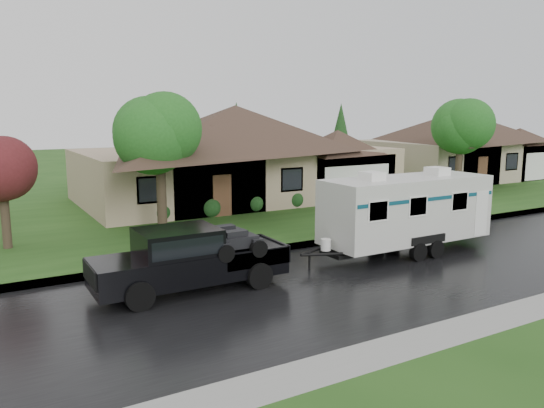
{
  "coord_description": "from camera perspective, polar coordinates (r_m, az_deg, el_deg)",
  "views": [
    {
      "loc": [
        -12.18,
        -14.98,
        5.26
      ],
      "look_at": [
        -2.39,
        2.0,
        1.9
      ],
      "focal_mm": 35.0,
      "sensor_mm": 36.0,
      "label": 1
    }
  ],
  "objects": [
    {
      "name": "ground",
      "position": [
        20.01,
        8.86,
        -5.64
      ],
      "size": [
        140.0,
        140.0,
        0.0
      ],
      "primitive_type": "plane",
      "color": "#234A17",
      "rests_on": "ground"
    },
    {
      "name": "road",
      "position": [
        18.56,
        12.75,
        -6.98
      ],
      "size": [
        140.0,
        8.0,
        0.01
      ],
      "primitive_type": "cube",
      "color": "black",
      "rests_on": "ground"
    },
    {
      "name": "curb",
      "position": [
        21.73,
        5.14,
        -4.13
      ],
      "size": [
        140.0,
        0.5,
        0.15
      ],
      "primitive_type": "cube",
      "color": "gray",
      "rests_on": "ground"
    },
    {
      "name": "lawn",
      "position": [
        32.77,
        -7.77,
        0.52
      ],
      "size": [
        140.0,
        26.0,
        0.15
      ],
      "primitive_type": "cube",
      "color": "#234A17",
      "rests_on": "ground"
    },
    {
      "name": "house_main",
      "position": [
        32.29,
        -3.33,
        6.73
      ],
      "size": [
        19.44,
        10.8,
        6.9
      ],
      "color": "tan",
      "rests_on": "lawn"
    },
    {
      "name": "house_neighbor",
      "position": [
        45.28,
        19.74,
        6.69
      ],
      "size": [
        15.12,
        9.72,
        6.45
      ],
      "color": "tan",
      "rests_on": "lawn"
    },
    {
      "name": "tree_left_green",
      "position": [
        23.1,
        -12.03,
        7.54
      ],
      "size": [
        3.76,
        3.76,
        6.22
      ],
      "color": "#382B1E",
      "rests_on": "lawn"
    },
    {
      "name": "tree_red",
      "position": [
        22.39,
        -27.08,
        3.02
      ],
      "size": [
        2.54,
        2.54,
        4.21
      ],
      "color": "#382B1E",
      "rests_on": "lawn"
    },
    {
      "name": "tree_right_green",
      "position": [
        35.65,
        19.63,
        7.51
      ],
      "size": [
        3.56,
        3.56,
        5.89
      ],
      "color": "#382B1E",
      "rests_on": "lawn"
    },
    {
      "name": "shrub_row",
      "position": [
        28.49,
        0.31,
        0.4
      ],
      "size": [
        13.6,
        1.0,
        1.0
      ],
      "color": "#143814",
      "rests_on": "lawn"
    },
    {
      "name": "pickup_truck",
      "position": [
        16.08,
        -9.15,
        -5.64
      ],
      "size": [
        5.79,
        2.2,
        1.93
      ],
      "color": "black",
      "rests_on": "ground"
    },
    {
      "name": "travel_trailer",
      "position": [
        20.66,
        14.24,
        -0.51
      ],
      "size": [
        7.14,
        2.51,
        3.2
      ],
      "color": "silver",
      "rests_on": "ground"
    }
  ]
}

